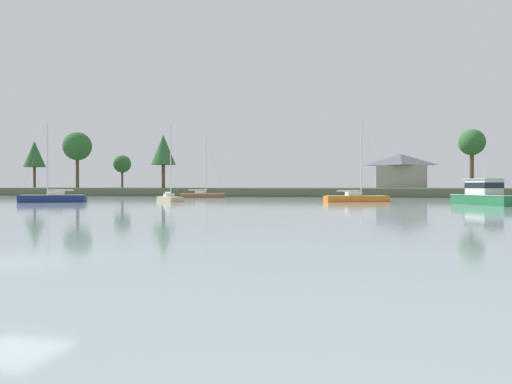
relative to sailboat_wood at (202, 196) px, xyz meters
name	(u,v)px	position (x,y,z in m)	size (l,w,h in m)	color
ground_plane	(13,262)	(18.97, -69.52, -0.23)	(419.55, 419.55, 0.00)	gray
far_shore_bank	(326,191)	(18.97, 32.60, 0.58)	(188.80, 47.76, 1.61)	#4C563D
sailboat_wood	(202,196)	(0.00, 0.00, 0.00)	(8.16, 4.25, 11.56)	brown
sailboat_sand	(170,200)	(2.67, -20.71, -0.01)	(5.63, 6.29, 10.54)	tan
sailboat_orange	(356,200)	(26.95, -17.43, 0.01)	(8.40, 4.91, 11.34)	orange
sailboat_navy	(53,200)	(-10.16, -27.39, 0.00)	(8.11, 5.33, 10.49)	navy
cruiser_green	(481,199)	(40.49, -23.50, 0.44)	(6.78, 10.30, 5.49)	#236B3D
mooring_buoy_yellow	(81,199)	(-12.81, -17.17, -0.16)	(0.41, 0.41, 0.46)	yellow
shore_tree_left_mid	(163,150)	(-12.65, 11.90, 9.20)	(5.05, 5.05, 11.01)	brown
shore_tree_far_left	(34,154)	(-56.73, 29.56, 10.11)	(5.53, 5.53, 12.18)	brown
shore_tree_right_mid	(472,143)	(49.40, 27.11, 10.70)	(5.38, 5.38, 12.19)	brown
shore_tree_inland_b	(122,164)	(-33.89, 33.92, 7.49)	(4.56, 4.56, 8.44)	brown
shore_tree_far_right	(77,146)	(-40.37, 23.85, 11.39)	(6.86, 6.86, 13.52)	brown
cottage_eastern	(401,170)	(35.88, 37.78, 5.50)	(12.15, 6.59, 7.95)	#9E998E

